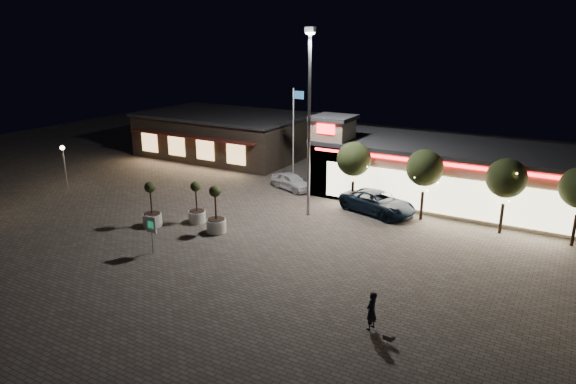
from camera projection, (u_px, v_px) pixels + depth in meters
The scene contains 17 objects.
ground at pixel (213, 249), 29.75m from camera, with size 90.00×90.00×0.00m, color #635B50.
retail_building at pixel (448, 173), 37.64m from camera, with size 20.40×8.40×6.10m.
restaurant_building at pixel (224, 134), 52.32m from camera, with size 16.40×11.00×4.30m.
floodlight_pole at pixel (309, 113), 33.34m from camera, with size 0.60×0.40×12.38m.
flagpole at pixel (294, 130), 40.01m from camera, with size 0.95×0.10×8.00m.
lamp_post_west at pixel (64, 158), 40.93m from camera, with size 0.36×0.36×3.48m.
string_tree_a at pixel (354, 159), 35.89m from camera, with size 2.42×2.42×4.79m.
string_tree_b at pixel (425, 168), 33.50m from camera, with size 2.42×2.42×4.79m.
string_tree_c at pixel (506, 178), 31.11m from camera, with size 2.42×2.42×4.79m.
pickup_truck at pixel (378, 203), 35.53m from camera, with size 2.54×5.51×1.53m, color black.
white_sedan at pixel (292, 182), 40.96m from camera, with size 1.57×3.89×1.33m, color silver.
pedestrian at pixel (371, 311), 21.48m from camera, with size 0.62×0.41×1.71m, color black.
dog at pixel (390, 338), 20.59m from camera, with size 0.52×0.21×0.28m.
planter_left at pixel (197, 210), 33.76m from camera, with size 1.15×1.15×2.82m.
planter_mid at pixel (152, 212), 33.12m from camera, with size 1.21×1.21×2.98m.
planter_right at pixel (216, 218), 32.07m from camera, with size 1.24×1.24×3.05m.
valet_sign at pixel (151, 228), 28.81m from camera, with size 0.72×0.10×2.19m.
Camera 1 is at (17.48, -21.59, 11.97)m, focal length 32.00 mm.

